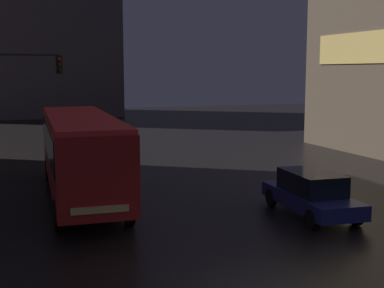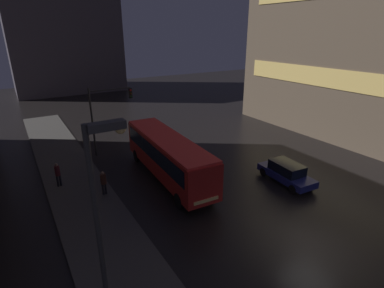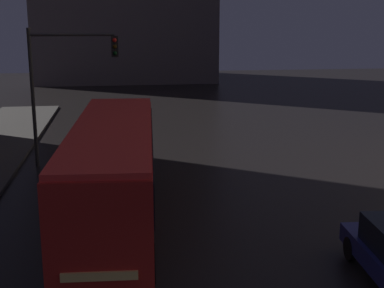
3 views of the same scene
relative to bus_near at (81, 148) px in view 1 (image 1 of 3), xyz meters
The scene contains 4 objects.
building_far_backdrop 43.13m from the bus_near, 88.69° to the left, with size 18.07×12.00×24.83m.
bus_near is the anchor object (origin of this frame).
car_taxi 8.79m from the bus_near, 35.98° to the right, with size 2.04×4.53×1.51m.
traffic_light_main 7.84m from the bus_near, 106.52° to the left, with size 3.80×0.35×6.02m.
Camera 1 is at (-5.72, -9.71, 4.93)m, focal length 50.00 mm.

